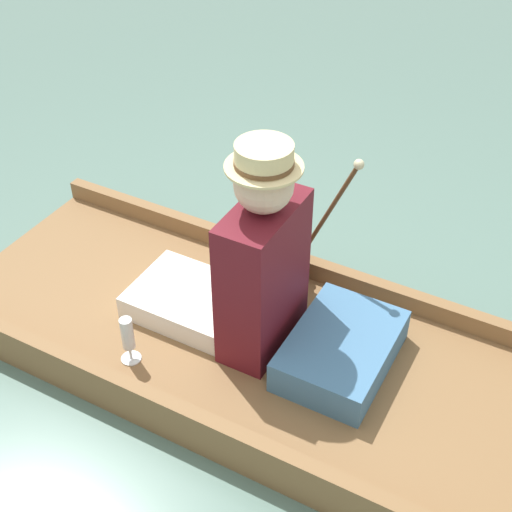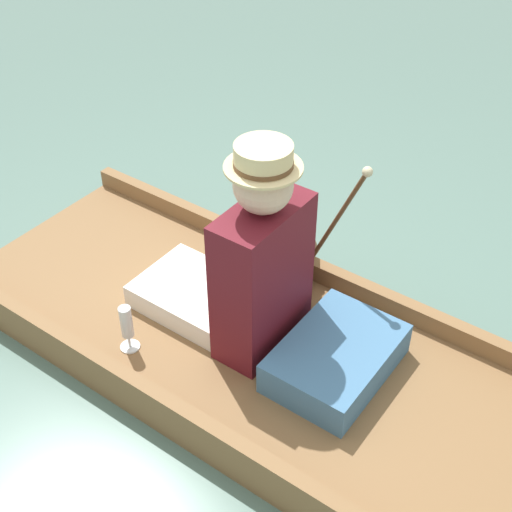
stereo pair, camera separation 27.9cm
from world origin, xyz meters
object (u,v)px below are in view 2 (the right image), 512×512
at_px(walking_cane, 337,219).
at_px(seated_person, 247,267).
at_px(wine_glass, 127,325).
at_px(teddy_bear, 294,248).

bearing_deg(walking_cane, seated_person, 156.62).
height_order(wine_glass, walking_cane, walking_cane).
bearing_deg(teddy_bear, walking_cane, -79.79).
distance_m(seated_person, wine_glass, 0.55).
distance_m(seated_person, teddy_bear, 0.40).
bearing_deg(walking_cane, wine_glass, 146.39).
distance_m(teddy_bear, walking_cane, 0.29).
distance_m(teddy_bear, wine_glass, 0.82).
relative_size(seated_person, wine_glass, 4.21).
distance_m(seated_person, walking_cane, 0.45).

